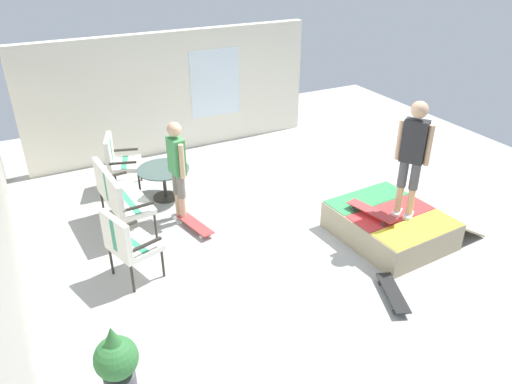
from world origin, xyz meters
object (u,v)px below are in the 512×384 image
(patio_chair_by_wall, at_px, (126,241))
(skateboard_spare, at_px, (393,293))
(patio_chair_near_house, at_px, (117,158))
(patio_table, at_px, (164,177))
(skate_ramp, at_px, (391,224))
(patio_bench, at_px, (118,193))
(skateboard_on_ramp, at_px, (372,211))
(skateboard_by_bench, at_px, (195,225))
(person_skater, at_px, (413,151))
(potted_plant, at_px, (117,362))
(person_watching, at_px, (177,165))

(patio_chair_by_wall, bearing_deg, skateboard_spare, -123.97)
(patio_chair_near_house, distance_m, patio_table, 0.96)
(skate_ramp, relative_size, skateboard_spare, 2.52)
(patio_bench, height_order, patio_table, patio_bench)
(patio_table, height_order, skateboard_on_ramp, patio_table)
(skate_ramp, bearing_deg, patio_chair_near_house, 43.26)
(skate_ramp, xyz_separation_m, patio_chair_near_house, (3.50, 3.29, 0.39))
(patio_chair_near_house, height_order, skateboard_by_bench, patio_chair_near_house)
(person_skater, xyz_separation_m, skateboard_by_bench, (1.72, 2.65, -1.40))
(patio_bench, bearing_deg, skateboard_spare, -141.00)
(patio_chair_by_wall, height_order, skateboard_spare, patio_chair_by_wall)
(patio_chair_by_wall, xyz_separation_m, skateboard_spare, (-1.95, -2.89, -0.53))
(potted_plant, bearing_deg, patio_table, -24.13)
(patio_table, bearing_deg, patio_chair_near_house, 40.85)
(person_watching, bearing_deg, patio_table, 0.14)
(patio_table, bearing_deg, skateboard_spare, -155.96)
(patio_chair_by_wall, relative_size, person_watching, 0.61)
(patio_bench, distance_m, patio_chair_by_wall, 1.37)
(skateboard_spare, bearing_deg, patio_bench, 39.00)
(patio_chair_near_house, bearing_deg, patio_bench, 166.81)
(skateboard_by_bench, distance_m, skateboard_spare, 3.18)
(patio_chair_by_wall, distance_m, skateboard_spare, 3.52)
(skateboard_spare, distance_m, potted_plant, 3.49)
(skateboard_by_bench, xyz_separation_m, potted_plant, (-2.60, 1.80, 0.38))
(skateboard_by_bench, bearing_deg, patio_bench, 59.69)
(patio_chair_near_house, relative_size, patio_table, 1.13)
(skateboard_on_ramp, xyz_separation_m, potted_plant, (-1.08, 4.02, -0.07))
(patio_chair_by_wall, distance_m, potted_plant, 1.93)
(person_skater, xyz_separation_m, skateboard_spare, (-0.99, 0.99, -1.40))
(skateboard_by_bench, bearing_deg, patio_chair_by_wall, 122.02)
(patio_chair_by_wall, relative_size, skateboard_spare, 1.25)
(patio_bench, distance_m, skateboard_spare, 4.28)
(skate_ramp, height_order, patio_bench, patio_bench)
(patio_chair_by_wall, relative_size, skateboard_by_bench, 1.24)
(patio_bench, distance_m, person_skater, 4.42)
(patio_bench, distance_m, person_watching, 1.01)
(person_watching, bearing_deg, skateboard_on_ramp, -129.99)
(skate_ramp, bearing_deg, person_watching, 53.53)
(patio_chair_by_wall, distance_m, skateboard_by_bench, 1.54)
(skate_ramp, xyz_separation_m, skateboard_on_ramp, (0.05, 0.37, 0.31))
(skate_ramp, relative_size, potted_plant, 2.24)
(person_skater, bearing_deg, skateboard_spare, 135.14)
(patio_chair_near_house, xyz_separation_m, person_watching, (-1.52, -0.61, 0.36))
(patio_chair_by_wall, relative_size, skateboard_on_ramp, 1.24)
(patio_chair_near_house, bearing_deg, skateboard_spare, -152.99)
(patio_chair_near_house, xyz_separation_m, skateboard_on_ramp, (-3.45, -2.92, -0.08))
(patio_bench, xyz_separation_m, patio_chair_by_wall, (-1.36, 0.21, -0.00))
(skate_ramp, bearing_deg, skateboard_spare, 140.79)
(patio_bench, xyz_separation_m, patio_chair_near_house, (1.33, -0.31, -0.00))
(skateboard_by_bench, height_order, skateboard_on_ramp, skateboard_on_ramp)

